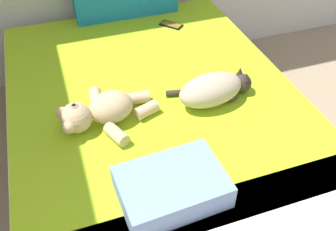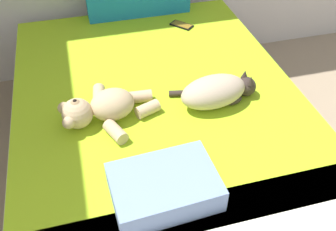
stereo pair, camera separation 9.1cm
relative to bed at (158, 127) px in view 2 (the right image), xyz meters
The scene contains 5 objects.
bed is the anchor object (origin of this frame).
cat 0.45m from the bed, 30.69° to the right, with size 0.44×0.25×0.15m.
teddy_bear 0.45m from the bed, 155.67° to the right, with size 0.48×0.42×0.15m.
cell_phone 0.77m from the bed, 63.38° to the left, with size 0.15×0.16×0.01m.
throw_pillow 0.72m from the bed, 101.13° to the right, with size 0.40×0.28×0.11m, color #728CB7.
Camera 2 is at (0.91, 1.07, 1.71)m, focal length 39.93 mm.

